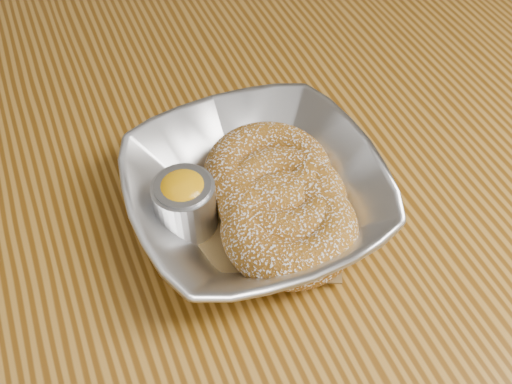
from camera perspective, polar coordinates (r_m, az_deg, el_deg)
name	(u,v)px	position (r m, az deg, el deg)	size (l,w,h in m)	color
table	(135,285)	(0.61, -11.48, -8.71)	(1.20, 0.80, 0.75)	brown
serving_bowl	(256,195)	(0.51, 0.00, -0.26)	(0.21, 0.21, 0.05)	#BBBDC2
parchment	(256,207)	(0.52, 0.00, -1.48)	(0.14, 0.14, 0.00)	brown
donut_back	(268,173)	(0.52, 1.12, 1.81)	(0.11, 0.11, 0.04)	brown
donut_front	(289,228)	(0.48, 3.20, -3.45)	(0.11, 0.11, 0.04)	brown
donut_extra	(282,200)	(0.50, 2.50, -0.72)	(0.11, 0.11, 0.04)	brown
ramekin	(185,202)	(0.49, -6.80, -0.98)	(0.05, 0.05, 0.06)	#BBBDC2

